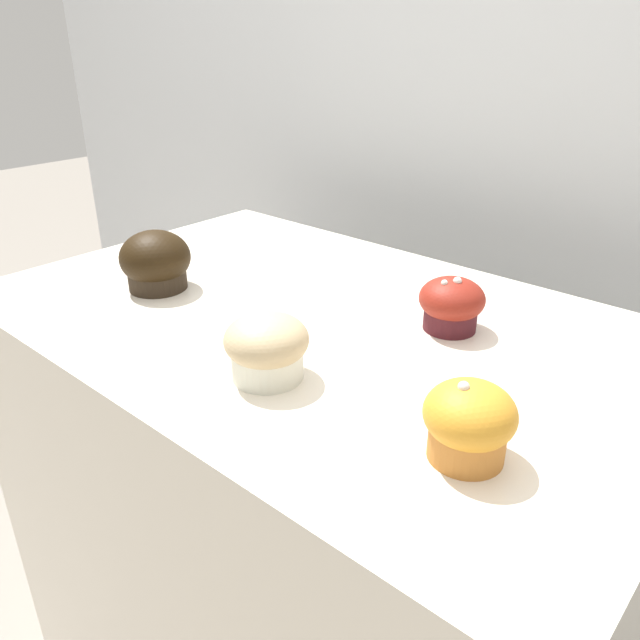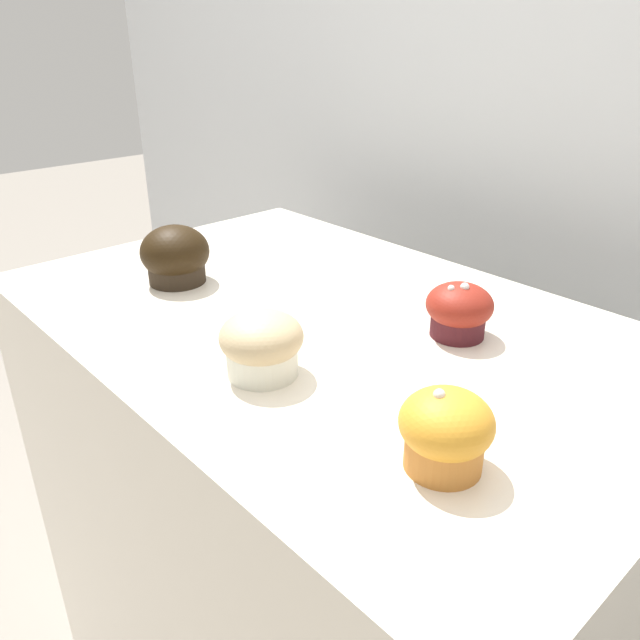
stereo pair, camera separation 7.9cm
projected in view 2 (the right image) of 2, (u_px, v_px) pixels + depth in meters
wall_back at (538, 256)px, 1.29m from camera, size 3.20×0.10×1.80m
display_counter at (324, 558)px, 1.11m from camera, size 1.00×0.64×0.95m
muffin_front_center at (262, 344)px, 0.74m from camera, size 0.10×0.10×0.08m
muffin_back_left at (175, 256)px, 1.00m from camera, size 0.11×0.11×0.09m
muffin_back_right at (459, 310)px, 0.83m from camera, size 0.09×0.09×0.08m
muffin_front_left at (446, 431)px, 0.58m from camera, size 0.09×0.09×0.09m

